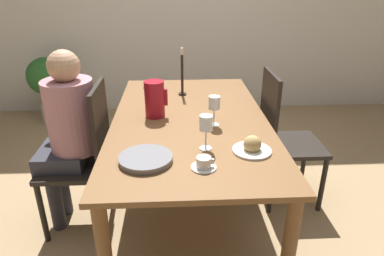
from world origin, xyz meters
The scene contains 14 objects.
ground_plane centered at (0.00, 0.00, 0.00)m, with size 20.00×20.00×0.00m, color tan.
wall_back centered at (0.00, 2.13, 1.30)m, with size 10.00×0.06×2.60m.
dining_table centered at (0.00, 0.00, 0.64)m, with size 0.99×1.75×0.73m.
chair_person_side centered at (-0.68, -0.07, 0.52)m, with size 0.42×0.42×0.99m.
chair_opposite centered at (0.68, 0.14, 0.52)m, with size 0.42×0.42×0.99m.
person_seated centered at (-0.77, -0.04, 0.71)m, with size 0.39×0.41×1.19m.
red_pitcher centered at (-0.22, 0.05, 0.85)m, with size 0.15×0.13×0.24m.
wine_glass_water centered at (0.14, -0.12, 0.87)m, with size 0.07×0.07×0.19m.
wine_glass_juice centered at (0.06, -0.42, 0.87)m, with size 0.07×0.07×0.19m.
teacup_near_person centered at (0.04, -0.62, 0.76)m, with size 0.12×0.12×0.06m.
serving_tray centered at (-0.24, -0.54, 0.75)m, with size 0.27×0.27×0.03m.
bread_plate centered at (0.30, -0.47, 0.76)m, with size 0.21×0.21×0.09m.
candlestick_tall centered at (-0.04, 0.47, 0.88)m, with size 0.06×0.06×0.36m.
potted_plant centered at (-1.52, 1.74, 0.49)m, with size 0.41×0.41×0.75m.
Camera 1 is at (-0.09, -2.03, 1.59)m, focal length 32.00 mm.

